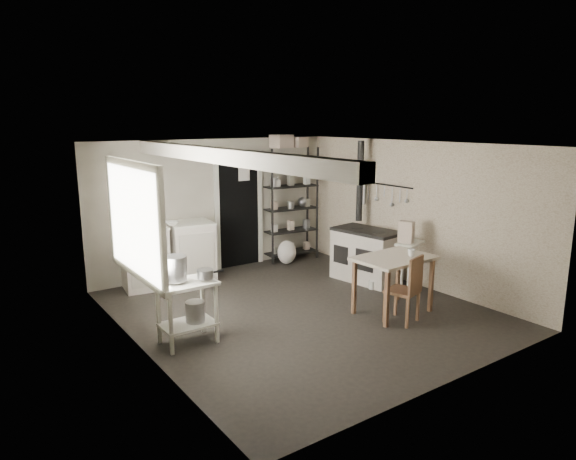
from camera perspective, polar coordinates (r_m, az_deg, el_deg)
floor at (r=7.29m, az=1.37°, el=-8.90°), size 5.00×5.00×0.00m
ceiling at (r=6.81m, az=1.47°, el=9.48°), size 5.00×5.00×0.00m
wall_back at (r=9.05m, az=-8.05°, el=2.70°), size 4.50×0.02×2.30m
wall_front at (r=5.23m, az=18.01°, el=-4.74°), size 4.50×0.02×2.30m
wall_left at (r=5.93m, az=-16.34°, el=-2.65°), size 0.02×5.00×2.30m
wall_right at (r=8.47m, az=13.76°, el=1.82°), size 0.02×5.00×2.30m
window at (r=6.05m, az=-16.88°, el=1.00°), size 0.12×1.76×1.28m
doorway at (r=9.26m, az=-5.46°, el=2.04°), size 0.96×0.10×2.08m
ceiling_beam at (r=6.18m, az=-7.60°, el=8.18°), size 0.18×5.00×0.18m
wallpaper_panel at (r=8.46m, az=13.71°, el=1.82°), size 0.01×5.00×2.30m
utensil_rail at (r=8.77m, az=10.68°, el=4.95°), size 0.06×1.20×0.44m
prep_table at (r=6.26m, az=-11.12°, el=-8.83°), size 0.67×0.48×0.76m
stockpot at (r=6.06m, az=-12.43°, el=-4.19°), size 0.34×0.34×0.29m
saucepan at (r=6.10m, az=-9.21°, el=-4.83°), size 0.20×0.20×0.11m
bucket at (r=6.27m, az=-10.27°, el=-8.91°), size 0.30×0.30×0.25m
base_cabinets at (r=8.49m, az=-13.14°, el=-2.89°), size 1.58×0.84×0.99m
mixing_bowl at (r=8.30m, az=-12.78°, el=0.30°), size 0.32×0.32×0.07m
counter_cup at (r=8.21m, az=-15.02°, el=0.15°), size 0.14×0.14×0.10m
shelf_rack at (r=9.68m, az=0.30°, el=2.23°), size 1.04×0.48×2.12m
shelf_jar at (r=9.44m, az=-1.15°, el=4.52°), size 0.10×0.10×0.18m
storage_box_a at (r=9.43m, az=-0.73°, el=8.46°), size 0.38×0.34×0.24m
storage_box_b at (r=9.64m, az=1.09°, el=8.42°), size 0.36×0.34×0.19m
stove at (r=8.55m, az=8.69°, el=-2.73°), size 0.76×1.17×0.86m
stovepipe at (r=8.87m, az=8.00°, el=5.38°), size 0.11×0.11×1.36m
side_ledge at (r=8.15m, az=13.28°, el=-3.75°), size 0.57×0.41×0.79m
oats_box at (r=7.96m, az=13.01°, el=0.19°), size 0.21×0.25×0.33m
work_table at (r=7.23m, az=11.58°, el=-6.13°), size 1.08×0.78×0.80m
table_cup at (r=7.20m, az=13.52°, el=-2.74°), size 0.12×0.12×0.10m
chair at (r=6.90m, az=12.59°, el=-6.14°), size 0.47×0.49×0.91m
flour_sack at (r=9.49m, az=-0.14°, el=-2.36°), size 0.42×0.38×0.44m
floor_crock at (r=8.25m, az=9.32°, el=-5.97°), size 0.13×0.13×0.13m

